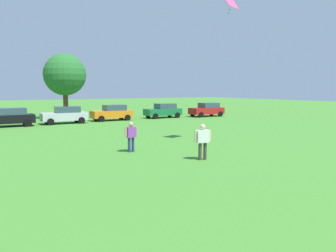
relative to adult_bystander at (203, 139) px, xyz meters
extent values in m
plane|color=#42842D|center=(-5.42, 16.04, -1.02)|extent=(160.00, 160.00, 0.00)
cylinder|color=#3F3833|center=(0.12, -0.04, -0.60)|extent=(0.16, 0.16, 0.84)
cylinder|color=#3F3833|center=(-0.12, 0.04, -0.60)|extent=(0.16, 0.16, 0.84)
cube|color=white|center=(0.00, 0.00, 0.12)|extent=(0.63, 0.46, 0.60)
cylinder|color=beige|center=(0.34, -0.10, 0.14)|extent=(0.12, 0.12, 0.56)
cylinder|color=beige|center=(-0.34, 0.10, 0.14)|extent=(0.12, 0.12, 0.56)
sphere|color=beige|center=(0.00, 0.00, 0.57)|extent=(0.26, 0.26, 0.26)
cylinder|color=navy|center=(-2.01, 3.62, -0.63)|extent=(0.15, 0.15, 0.80)
cylinder|color=navy|center=(-2.24, 3.58, -0.63)|extent=(0.15, 0.15, 0.80)
cube|color=purple|center=(-2.12, 3.60, 0.06)|extent=(0.57, 0.38, 0.57)
cylinder|color=tan|center=(-1.80, 3.65, 0.07)|extent=(0.12, 0.12, 0.53)
cylinder|color=tan|center=(-2.45, 3.55, 0.07)|extent=(0.12, 0.12, 0.53)
sphere|color=tan|center=(-2.12, 3.60, 0.48)|extent=(0.25, 0.25, 0.25)
cube|color=#F24C8C|center=(4.26, 3.16, 7.56)|extent=(1.35, 0.94, 0.78)
sphere|color=#3FBFE5|center=(4.26, 3.16, 7.31)|extent=(0.10, 0.10, 0.10)
sphere|color=#3FBFE5|center=(4.21, 3.16, 7.09)|extent=(0.10, 0.10, 0.10)
sphere|color=#3FBFE5|center=(4.16, 3.16, 6.87)|extent=(0.10, 0.10, 0.10)
cube|color=black|center=(-6.66, 20.26, -0.32)|extent=(4.30, 1.80, 0.76)
cube|color=#334756|center=(-6.31, 20.26, 0.36)|extent=(2.24, 1.58, 0.60)
cylinder|color=black|center=(-5.19, 19.36, -0.70)|extent=(0.64, 0.22, 0.64)
cylinder|color=black|center=(-5.19, 21.16, -0.70)|extent=(0.64, 0.22, 0.64)
cube|color=silver|center=(-1.71, 20.51, -0.32)|extent=(4.30, 1.80, 0.76)
cube|color=#334756|center=(-1.37, 20.51, 0.36)|extent=(2.24, 1.58, 0.60)
cylinder|color=black|center=(-3.18, 19.61, -0.70)|extent=(0.64, 0.22, 0.64)
cylinder|color=black|center=(-3.18, 21.41, -0.70)|extent=(0.64, 0.22, 0.64)
cylinder|color=black|center=(-0.25, 19.61, -0.70)|extent=(0.64, 0.22, 0.64)
cylinder|color=black|center=(-0.25, 21.41, -0.70)|extent=(0.64, 0.22, 0.64)
cube|color=orange|center=(3.44, 21.11, -0.32)|extent=(4.30, 1.80, 0.76)
cube|color=#334756|center=(3.78, 21.11, 0.36)|extent=(2.24, 1.58, 0.60)
cylinder|color=black|center=(1.98, 20.21, -0.70)|extent=(0.64, 0.22, 0.64)
cylinder|color=black|center=(1.98, 22.01, -0.70)|extent=(0.64, 0.22, 0.64)
cylinder|color=black|center=(4.90, 20.21, -0.70)|extent=(0.64, 0.22, 0.64)
cylinder|color=black|center=(4.90, 22.01, -0.70)|extent=(0.64, 0.22, 0.64)
cube|color=#196B38|center=(9.82, 21.23, -0.32)|extent=(4.30, 1.80, 0.76)
cube|color=#334756|center=(10.16, 21.23, 0.36)|extent=(2.24, 1.58, 0.60)
cylinder|color=black|center=(8.36, 20.33, -0.70)|extent=(0.64, 0.22, 0.64)
cylinder|color=black|center=(8.36, 22.13, -0.70)|extent=(0.64, 0.22, 0.64)
cylinder|color=black|center=(11.28, 20.33, -0.70)|extent=(0.64, 0.22, 0.64)
cylinder|color=black|center=(11.28, 22.13, -0.70)|extent=(0.64, 0.22, 0.64)
cube|color=red|center=(15.44, 20.23, -0.32)|extent=(4.30, 1.80, 0.76)
cube|color=#334756|center=(15.78, 20.23, 0.36)|extent=(2.24, 1.58, 0.60)
cylinder|color=black|center=(13.98, 19.33, -0.70)|extent=(0.64, 0.22, 0.64)
cylinder|color=black|center=(13.98, 21.13, -0.70)|extent=(0.64, 0.22, 0.64)
cylinder|color=black|center=(16.90, 19.33, -0.70)|extent=(0.64, 0.22, 0.64)
cylinder|color=black|center=(16.90, 21.13, -0.70)|extent=(0.64, 0.22, 0.64)
cylinder|color=brown|center=(-0.23, 25.88, 0.47)|extent=(0.55, 0.55, 2.99)
sphere|color=#286B2D|center=(-0.23, 25.88, 3.97)|extent=(4.72, 4.72, 4.72)
camera|label=1|loc=(-9.41, -12.76, 2.38)|focal=35.69mm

